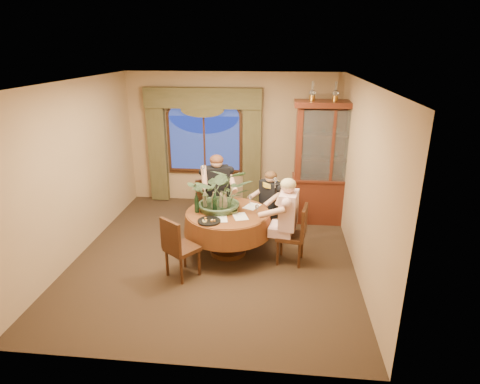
# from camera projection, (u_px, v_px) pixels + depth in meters

# --- Properties ---
(floor) EXTENTS (5.00, 5.00, 0.00)m
(floor) POSITION_uv_depth(u_px,v_px,m) (215.00, 254.00, 6.73)
(floor) COLOR black
(floor) RESTS_ON ground
(wall_back) EXTENTS (4.50, 0.00, 4.50)m
(wall_back) POSITION_uv_depth(u_px,v_px,m) (233.00, 139.00, 8.58)
(wall_back) COLOR #A08059
(wall_back) RESTS_ON ground
(wall_right) EXTENTS (0.00, 5.00, 5.00)m
(wall_right) POSITION_uv_depth(u_px,v_px,m) (361.00, 179.00, 6.03)
(wall_right) COLOR #A08059
(wall_right) RESTS_ON ground
(ceiling) EXTENTS (5.00, 5.00, 0.00)m
(ceiling) POSITION_uv_depth(u_px,v_px,m) (211.00, 82.00, 5.76)
(ceiling) COLOR white
(ceiling) RESTS_ON wall_back
(window) EXTENTS (1.62, 0.10, 1.32)m
(window) POSITION_uv_depth(u_px,v_px,m) (205.00, 144.00, 8.61)
(window) COLOR navy
(window) RESTS_ON wall_back
(arched_transom) EXTENTS (1.60, 0.06, 0.44)m
(arched_transom) POSITION_uv_depth(u_px,v_px,m) (203.00, 107.00, 8.34)
(arched_transom) COLOR navy
(arched_transom) RESTS_ON wall_back
(drapery_left) EXTENTS (0.38, 0.14, 2.32)m
(drapery_left) POSITION_uv_depth(u_px,v_px,m) (158.00, 149.00, 8.70)
(drapery_left) COLOR #413C1E
(drapery_left) RESTS_ON floor
(drapery_right) EXTENTS (0.38, 0.14, 2.32)m
(drapery_right) POSITION_uv_depth(u_px,v_px,m) (252.00, 151.00, 8.50)
(drapery_right) COLOR #413C1E
(drapery_right) RESTS_ON floor
(swag_valance) EXTENTS (2.45, 0.16, 0.42)m
(swag_valance) POSITION_uv_depth(u_px,v_px,m) (202.00, 98.00, 8.19)
(swag_valance) COLOR #413C1E
(swag_valance) RESTS_ON wall_back
(dining_table) EXTENTS (1.73, 1.73, 0.75)m
(dining_table) POSITION_uv_depth(u_px,v_px,m) (228.00, 233.00, 6.64)
(dining_table) COLOR maroon
(dining_table) RESTS_ON floor
(china_cabinet) EXTENTS (1.45, 0.57, 2.35)m
(china_cabinet) POSITION_uv_depth(u_px,v_px,m) (330.00, 164.00, 7.61)
(china_cabinet) COLOR #3E170D
(china_cabinet) RESTS_ON floor
(oil_lamp_left) EXTENTS (0.11, 0.11, 0.34)m
(oil_lamp_left) POSITION_uv_depth(u_px,v_px,m) (312.00, 91.00, 7.19)
(oil_lamp_left) COLOR #A5722D
(oil_lamp_left) RESTS_ON china_cabinet
(oil_lamp_center) EXTENTS (0.11, 0.11, 0.34)m
(oil_lamp_center) POSITION_uv_depth(u_px,v_px,m) (336.00, 91.00, 7.15)
(oil_lamp_center) COLOR #A5722D
(oil_lamp_center) RESTS_ON china_cabinet
(oil_lamp_right) EXTENTS (0.11, 0.11, 0.34)m
(oil_lamp_right) POSITION_uv_depth(u_px,v_px,m) (359.00, 92.00, 7.11)
(oil_lamp_right) COLOR #A5722D
(oil_lamp_right) RESTS_ON china_cabinet
(chair_right) EXTENTS (0.49, 0.49, 0.96)m
(chair_right) POSITION_uv_depth(u_px,v_px,m) (291.00, 234.00, 6.34)
(chair_right) COLOR black
(chair_right) RESTS_ON floor
(chair_back_right) EXTENTS (0.59, 0.59, 0.96)m
(chair_back_right) POSITION_uv_depth(u_px,v_px,m) (267.00, 209.00, 7.31)
(chair_back_right) COLOR black
(chair_back_right) RESTS_ON floor
(chair_back) EXTENTS (0.57, 0.57, 0.96)m
(chair_back) POSITION_uv_depth(u_px,v_px,m) (210.00, 207.00, 7.40)
(chair_back) COLOR black
(chair_back) RESTS_ON floor
(chair_front_left) EXTENTS (0.59, 0.59, 0.96)m
(chair_front_left) POSITION_uv_depth(u_px,v_px,m) (182.00, 247.00, 5.94)
(chair_front_left) COLOR black
(chair_front_left) RESTS_ON floor
(person_pink) EXTENTS (0.54, 0.57, 1.41)m
(person_pink) POSITION_uv_depth(u_px,v_px,m) (288.00, 221.00, 6.28)
(person_pink) COLOR beige
(person_pink) RESTS_ON floor
(person_back) EXTENTS (0.65, 0.62, 1.46)m
(person_back) POSITION_uv_depth(u_px,v_px,m) (217.00, 192.00, 7.43)
(person_back) COLOR black
(person_back) RESTS_ON floor
(person_scarf) EXTENTS (0.61, 0.61, 1.25)m
(person_scarf) POSITION_uv_depth(u_px,v_px,m) (271.00, 204.00, 7.16)
(person_scarf) COLOR black
(person_scarf) RESTS_ON floor
(stoneware_vase) EXTENTS (0.15, 0.15, 0.27)m
(stoneware_vase) POSITION_uv_depth(u_px,v_px,m) (223.00, 200.00, 6.61)
(stoneware_vase) COLOR gray
(stoneware_vase) RESTS_ON dining_table
(centerpiece_plant) EXTENTS (1.04, 1.15, 0.90)m
(centerpiece_plant) POSITION_uv_depth(u_px,v_px,m) (221.00, 171.00, 6.40)
(centerpiece_plant) COLOR #374E30
(centerpiece_plant) RESTS_ON dining_table
(olive_bowl) EXTENTS (0.16, 0.16, 0.05)m
(olive_bowl) POSITION_uv_depth(u_px,v_px,m) (233.00, 212.00, 6.45)
(olive_bowl) COLOR #505D2F
(olive_bowl) RESTS_ON dining_table
(cheese_platter) EXTENTS (0.36, 0.36, 0.02)m
(cheese_platter) POSITION_uv_depth(u_px,v_px,m) (209.00, 221.00, 6.13)
(cheese_platter) COLOR black
(cheese_platter) RESTS_ON dining_table
(wine_bottle_0) EXTENTS (0.07, 0.07, 0.33)m
(wine_bottle_0) POSITION_uv_depth(u_px,v_px,m) (214.00, 201.00, 6.49)
(wine_bottle_0) COLOR tan
(wine_bottle_0) RESTS_ON dining_table
(wine_bottle_1) EXTENTS (0.07, 0.07, 0.33)m
(wine_bottle_1) POSITION_uv_depth(u_px,v_px,m) (215.00, 203.00, 6.44)
(wine_bottle_1) COLOR black
(wine_bottle_1) RESTS_ON dining_table
(wine_bottle_2) EXTENTS (0.07, 0.07, 0.33)m
(wine_bottle_2) POSITION_uv_depth(u_px,v_px,m) (197.00, 203.00, 6.44)
(wine_bottle_2) COLOR black
(wine_bottle_2) RESTS_ON dining_table
(wine_bottle_3) EXTENTS (0.07, 0.07, 0.33)m
(wine_bottle_3) POSITION_uv_depth(u_px,v_px,m) (205.00, 199.00, 6.59)
(wine_bottle_3) COLOR tan
(wine_bottle_3) RESTS_ON dining_table
(tasting_paper_0) EXTENTS (0.30, 0.35, 0.00)m
(tasting_paper_0) POSITION_uv_depth(u_px,v_px,m) (240.00, 216.00, 6.32)
(tasting_paper_0) COLOR white
(tasting_paper_0) RESTS_ON dining_table
(tasting_paper_1) EXTENTS (0.32, 0.36, 0.00)m
(tasting_paper_1) POSITION_uv_depth(u_px,v_px,m) (252.00, 206.00, 6.72)
(tasting_paper_1) COLOR white
(tasting_paper_1) RESTS_ON dining_table
(tasting_paper_2) EXTENTS (0.27, 0.34, 0.00)m
(tasting_paper_2) POSITION_uv_depth(u_px,v_px,m) (220.00, 219.00, 6.25)
(tasting_paper_2) COLOR white
(tasting_paper_2) RESTS_ON dining_table
(wine_glass_person_pink) EXTENTS (0.07, 0.07, 0.18)m
(wine_glass_person_pink) POSITION_uv_depth(u_px,v_px,m) (257.00, 210.00, 6.36)
(wine_glass_person_pink) COLOR silver
(wine_glass_person_pink) RESTS_ON dining_table
(wine_glass_person_back) EXTENTS (0.07, 0.07, 0.18)m
(wine_glass_person_back) POSITION_uv_depth(u_px,v_px,m) (222.00, 196.00, 6.92)
(wine_glass_person_back) COLOR silver
(wine_glass_person_back) RESTS_ON dining_table
(wine_glass_person_scarf) EXTENTS (0.07, 0.07, 0.18)m
(wine_glass_person_scarf) POSITION_uv_depth(u_px,v_px,m) (250.00, 200.00, 6.78)
(wine_glass_person_scarf) COLOR silver
(wine_glass_person_scarf) RESTS_ON dining_table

